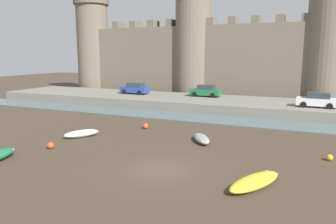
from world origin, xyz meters
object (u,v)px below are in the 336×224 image
rowboat_foreground_centre (201,138)px  mooring_buoy_off_centre (50,145)px  rowboat_near_channel_left (255,181)px  car_quay_centre_east (317,100)px  mooring_buoy_mid_mud (330,158)px  rowboat_foreground_left (82,133)px  mooring_buoy_near_shore (146,126)px  car_quay_east (206,91)px  car_quay_west (135,88)px

rowboat_foreground_centre → mooring_buoy_off_centre: (-9.63, -6.30, -0.05)m
rowboat_near_channel_left → car_quay_centre_east: size_ratio=1.00×
mooring_buoy_mid_mud → rowboat_foreground_left: bearing=-175.2°
rowboat_foreground_centre → mooring_buoy_mid_mud: rowboat_foreground_centre is taller
mooring_buoy_off_centre → mooring_buoy_near_shore: bearing=68.6°
mooring_buoy_near_shore → mooring_buoy_off_centre: 9.27m
mooring_buoy_near_shore → car_quay_centre_east: 19.05m
mooring_buoy_mid_mud → car_quay_centre_east: bearing=93.0°
mooring_buoy_off_centre → mooring_buoy_mid_mud: (18.76, 5.30, -0.03)m
mooring_buoy_mid_mud → car_quay_east: bearing=127.1°
car_quay_west → car_quay_centre_east: 24.17m
mooring_buoy_mid_mud → car_quay_centre_east: 15.58m
rowboat_foreground_centre → mooring_buoy_near_shore: 6.68m
car_quay_east → rowboat_foreground_centre: bearing=-73.4°
car_quay_centre_east → rowboat_foreground_left: bearing=-136.7°
rowboat_foreground_left → car_quay_east: 21.35m
mooring_buoy_off_centre → rowboat_foreground_left: bearing=91.5°
rowboat_foreground_centre → mooring_buoy_near_shore: bearing=159.5°
rowboat_foreground_left → car_quay_west: (-5.97, 19.59, 1.66)m
rowboat_foreground_centre → mooring_buoy_near_shore: size_ratio=6.02×
rowboat_near_channel_left → mooring_buoy_off_centre: bearing=175.9°
rowboat_foreground_centre → mooring_buoy_near_shore: rowboat_foreground_centre is taller
car_quay_centre_east → mooring_buoy_off_centre: bearing=-130.9°
car_quay_west → car_quay_east: bearing=6.9°
car_quay_east → mooring_buoy_off_centre: bearing=-99.7°
mooring_buoy_near_shore → car_quay_east: 16.03m
rowboat_near_channel_left → mooring_buoy_off_centre: rowboat_near_channel_left is taller
mooring_buoy_off_centre → mooring_buoy_mid_mud: mooring_buoy_off_centre is taller
rowboat_foreground_left → mooring_buoy_near_shore: 6.03m
mooring_buoy_off_centre → car_quay_centre_east: (17.97, 20.76, 1.74)m
mooring_buoy_near_shore → car_quay_west: bearing=122.8°
rowboat_near_channel_left → car_quay_centre_east: bearing=82.2°
rowboat_foreground_centre → car_quay_east: car_quay_east is taller
rowboat_near_channel_left → rowboat_foreground_left: bearing=162.4°
mooring_buoy_near_shore → mooring_buoy_off_centre: bearing=-111.4°
rowboat_foreground_left → mooring_buoy_mid_mud: (18.86, 1.59, -0.11)m
rowboat_foreground_left → mooring_buoy_near_shore: bearing=54.8°
mooring_buoy_near_shore → car_quay_centre_east: size_ratio=0.12×
mooring_buoy_near_shore → car_quay_east: bearing=87.0°
mooring_buoy_mid_mud → car_quay_east: car_quay_east is taller
mooring_buoy_off_centre → car_quay_east: size_ratio=0.12×
mooring_buoy_off_centre → car_quay_east: bearing=80.3°
rowboat_foreground_centre → rowboat_near_channel_left: (5.35, -7.38, 0.01)m
mooring_buoy_near_shore → mooring_buoy_mid_mud: 15.75m
rowboat_near_channel_left → car_quay_east: car_quay_east is taller
car_quay_west → car_quay_east: 10.35m
mooring_buoy_mid_mud → car_quay_centre_east: car_quay_centre_east is taller
rowboat_near_channel_left → car_quay_west: bearing=130.8°
rowboat_foreground_left → rowboat_foreground_centre: 10.07m
rowboat_near_channel_left → mooring_buoy_mid_mud: bearing=59.3°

